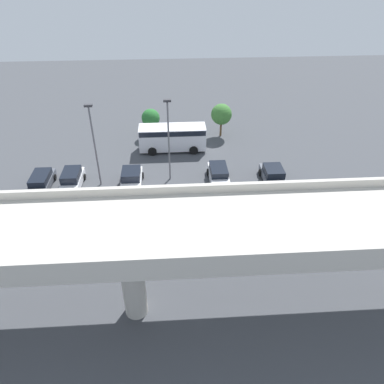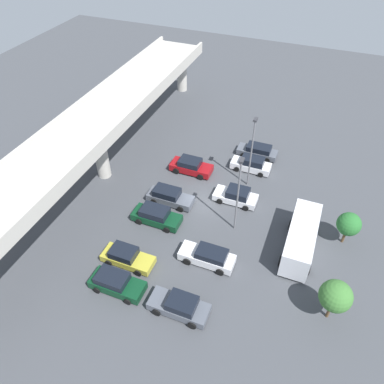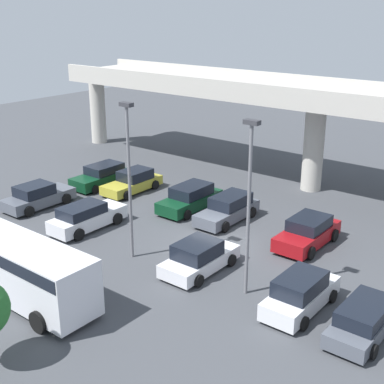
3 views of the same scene
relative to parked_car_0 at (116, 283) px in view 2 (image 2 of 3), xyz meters
name	(u,v)px [view 2 (image 2 of 3)]	position (x,y,z in m)	size (l,w,h in m)	color
ground_plane	(204,202)	(12.50, -3.06, -0.74)	(96.47, 96.47, 0.00)	#424449
highway_overpass	(96,127)	(12.50, 8.83, 5.52)	(46.46, 6.32, 7.68)	#BCB7AD
parked_car_0	(116,283)	(0.00, 0.00, 0.00)	(2.14, 4.57, 1.56)	#0C381E
parked_car_1	(208,256)	(5.32, -6.08, 0.02)	(2.03, 4.88, 1.59)	silver
parked_car_2	(156,216)	(8.14, 0.29, 0.03)	(2.16, 4.79, 1.63)	#0C381E
parked_car_3	(169,196)	(11.17, 0.25, 0.02)	(2.04, 4.78, 1.61)	#515660
parked_car_4	(236,196)	(13.82, -6.10, -0.01)	(2.18, 4.45, 1.60)	silver
parked_car_5	(191,166)	(16.69, 0.06, 0.02)	(2.18, 4.71, 1.62)	maroon
parked_car_6	(251,164)	(19.51, -6.19, 0.04)	(1.98, 4.46, 1.68)	silver
parked_car_7	(258,151)	(22.45, -6.19, -0.05)	(2.00, 4.69, 1.42)	#515660
parked_car_8	(180,306)	(-0.01, -5.67, -0.01)	(2.16, 4.77, 1.59)	#515660
parked_car_9	(127,257)	(2.70, 0.52, -0.03)	(2.07, 4.64, 1.54)	gold
shuttle_bus	(301,237)	(9.67, -13.24, 0.94)	(7.37, 2.66, 2.82)	silver
lamp_post_near_aisle	(238,191)	(10.08, -7.07, 4.08)	(0.70, 0.35, 8.26)	slate
lamp_post_mid_lot	(252,148)	(16.88, -6.50, 4.05)	(0.70, 0.35, 8.20)	slate
tree_front_left	(336,296)	(3.80, -16.47, 2.01)	(2.46, 2.46, 4.00)	brown
tree_front_centre	(349,224)	(12.15, -16.90, 1.59)	(2.15, 2.15, 3.42)	brown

